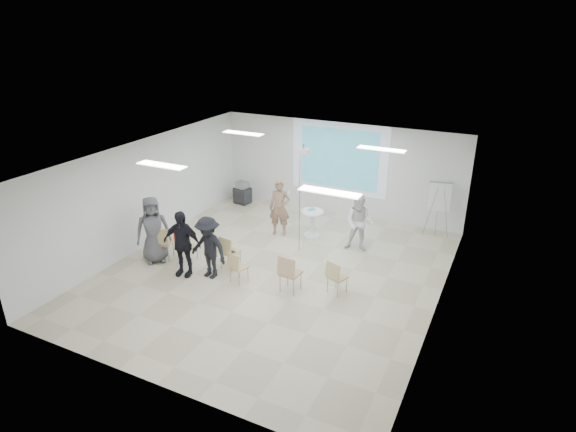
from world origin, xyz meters
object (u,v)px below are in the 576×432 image
at_px(chair_right_inner, 289,271).
at_px(chair_right_far, 335,275).
at_px(chair_left_inner, 228,250).
at_px(chair_center, 237,266).
at_px(chair_left_mid, 186,245).
at_px(av_cart, 242,193).
at_px(player_right, 360,220).
at_px(audience_mid, 208,244).
at_px(player_left, 280,204).
at_px(chair_far_left, 162,241).
at_px(audience_outer, 153,226).
at_px(laptop, 231,250).
at_px(flipchart_easel, 440,197).
at_px(audience_left, 182,239).
at_px(pedestal_table, 312,222).

xyz_separation_m(chair_right_inner, chair_right_far, (0.99, 0.43, -0.07)).
xyz_separation_m(chair_left_inner, chair_center, (0.56, -0.51, -0.06)).
relative_size(chair_left_mid, av_cart, 1.06).
xyz_separation_m(player_right, audience_mid, (-2.84, -3.06, 0.01)).
bearing_deg(av_cart, player_left, -27.70).
relative_size(chair_far_left, audience_outer, 0.47).
bearing_deg(chair_left_inner, laptop, 91.88).
relative_size(chair_far_left, chair_right_far, 1.13).
height_order(player_right, chair_far_left, player_right).
bearing_deg(flipchart_easel, player_left, -167.31).
bearing_deg(chair_right_inner, audience_left, -168.70).
distance_m(chair_right_far, audience_left, 3.86).
relative_size(chair_left_inner, av_cart, 1.15).
bearing_deg(laptop, pedestal_table, -103.07).
height_order(player_right, chair_left_inner, player_right).
distance_m(chair_right_far, audience_mid, 3.18).
bearing_deg(chair_center, flipchart_easel, 66.05).
height_order(audience_mid, audience_outer, audience_outer).
xyz_separation_m(chair_far_left, audience_mid, (1.62, -0.20, 0.35)).
bearing_deg(chair_left_mid, chair_right_far, 5.09).
relative_size(player_left, flipchart_easel, 1.13).
bearing_deg(chair_right_far, chair_left_mid, -157.35).
xyz_separation_m(chair_far_left, audience_left, (0.97, -0.38, 0.42)).
distance_m(audience_left, audience_mid, 0.68).
distance_m(chair_left_mid, audience_mid, 1.16).
bearing_deg(av_cart, audience_mid, -59.32).
bearing_deg(chair_right_inner, chair_left_inner, 172.95).
xyz_separation_m(chair_far_left, audience_outer, (-0.15, -0.12, 0.45)).
relative_size(chair_left_mid, audience_outer, 0.41).
bearing_deg(flipchart_easel, pedestal_table, -165.84).
xyz_separation_m(player_left, chair_right_inner, (1.68, -2.84, -0.40)).
bearing_deg(chair_left_mid, player_left, 63.76).
relative_size(chair_far_left, flipchart_easel, 0.56).
distance_m(chair_right_inner, chair_right_far, 1.08).
xyz_separation_m(pedestal_table, audience_mid, (-1.32, -3.33, 0.46)).
bearing_deg(chair_left_mid, chair_left_inner, 9.00).
xyz_separation_m(pedestal_table, av_cart, (-3.23, 1.41, -0.09)).
bearing_deg(laptop, flipchart_easel, -126.70).
height_order(pedestal_table, audience_mid, audience_mid).
bearing_deg(chair_center, chair_right_inner, 21.00).
bearing_deg(audience_outer, chair_far_left, -4.36).
xyz_separation_m(chair_left_mid, audience_outer, (-0.78, -0.32, 0.51)).
bearing_deg(player_right, audience_outer, -156.33).
distance_m(player_right, chair_left_mid, 4.69).
height_order(player_right, audience_left, audience_left).
relative_size(player_left, chair_right_inner, 2.01).
bearing_deg(chair_right_inner, laptop, 170.04).
bearing_deg(chair_left_mid, flipchart_easel, 40.74).
xyz_separation_m(player_right, chair_left_mid, (-3.84, -2.66, -0.41)).
relative_size(player_right, audience_outer, 0.90).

